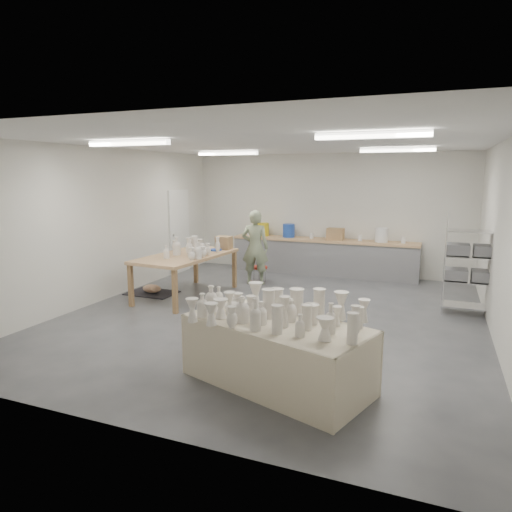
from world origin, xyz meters
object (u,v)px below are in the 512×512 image
at_px(potter, 255,247).
at_px(red_stool, 259,268).
at_px(drying_table, 276,349).
at_px(work_table, 192,254).

relative_size(potter, red_stool, 4.13).
height_order(drying_table, work_table, work_table).
relative_size(work_table, potter, 1.42).
bearing_deg(red_stool, potter, -90.00).
relative_size(work_table, red_stool, 5.87).
xyz_separation_m(potter, red_stool, (0.00, 0.27, -0.53)).
distance_m(potter, red_stool, 0.59).
distance_m(work_table, red_stool, 1.98).
bearing_deg(work_table, red_stool, 69.00).
bearing_deg(red_stool, drying_table, -66.51).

